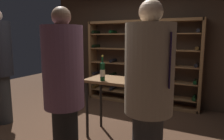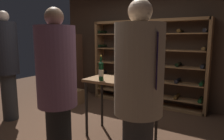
# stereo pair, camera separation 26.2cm
# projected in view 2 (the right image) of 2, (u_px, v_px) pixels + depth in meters

# --- Properties ---
(ground_plane) EXTENTS (10.18, 10.18, 0.00)m
(ground_plane) POSITION_uv_depth(u_px,v_px,m) (93.00, 134.00, 3.35)
(ground_plane) COLOR #472D1E
(back_wall) EXTENTS (4.55, 0.10, 2.65)m
(back_wall) POSITION_uv_depth(u_px,v_px,m) (144.00, 47.00, 4.90)
(back_wall) COLOR #3D2B1E
(back_wall) RESTS_ON ground
(wine_rack) EXTENTS (2.66, 0.32, 1.94)m
(wine_rack) POSITION_uv_depth(u_px,v_px,m) (147.00, 64.00, 4.70)
(wine_rack) COLOR brown
(wine_rack) RESTS_ON ground
(tasting_table) EXTENTS (1.09, 0.54, 0.92)m
(tasting_table) POSITION_uv_depth(u_px,v_px,m) (121.00, 88.00, 3.09)
(tasting_table) COLOR brown
(tasting_table) RESTS_ON ground
(person_guest_plum_blouse) EXTENTS (0.48, 0.48, 1.90)m
(person_guest_plum_blouse) POSITION_uv_depth(u_px,v_px,m) (139.00, 90.00, 2.00)
(person_guest_plum_blouse) COLOR #313131
(person_guest_plum_blouse) RESTS_ON ground
(person_bystander_dark_jacket) EXTENTS (0.43, 0.43, 1.86)m
(person_bystander_dark_jacket) POSITION_uv_depth(u_px,v_px,m) (57.00, 86.00, 2.25)
(person_bystander_dark_jacket) COLOR black
(person_bystander_dark_jacket) RESTS_ON ground
(person_bystander_red_print) EXTENTS (0.42, 0.42, 2.02)m
(person_bystander_red_print) POSITION_uv_depth(u_px,v_px,m) (7.00, 61.00, 3.79)
(person_bystander_red_print) COLOR #2A2A2A
(person_bystander_red_print) RESTS_ON ground
(wine_crate) EXTENTS (0.50, 0.36, 0.32)m
(wine_crate) POSITION_uv_depth(u_px,v_px,m) (72.00, 96.00, 4.91)
(wine_crate) COLOR brown
(wine_crate) RESTS_ON ground
(display_cabinet) EXTENTS (0.44, 0.36, 1.64)m
(display_cabinet) POSITION_uv_depth(u_px,v_px,m) (72.00, 65.00, 5.44)
(display_cabinet) COLOR #4C2D1E
(display_cabinet) RESTS_ON ground
(wine_bottle_gold_foil) EXTENTS (0.08, 0.08, 0.37)m
(wine_bottle_gold_foil) POSITION_uv_depth(u_px,v_px,m) (127.00, 70.00, 3.16)
(wine_bottle_gold_foil) COLOR black
(wine_bottle_gold_foil) RESTS_ON tasting_table
(wine_bottle_red_label) EXTENTS (0.09, 0.09, 0.38)m
(wine_bottle_red_label) POSITION_uv_depth(u_px,v_px,m) (137.00, 72.00, 2.96)
(wine_bottle_red_label) COLOR black
(wine_bottle_red_label) RESTS_ON tasting_table
(wine_bottle_amber_reserve) EXTENTS (0.07, 0.07, 0.38)m
(wine_bottle_amber_reserve) POSITION_uv_depth(u_px,v_px,m) (101.00, 71.00, 3.00)
(wine_bottle_amber_reserve) COLOR black
(wine_bottle_amber_reserve) RESTS_ON tasting_table
(wine_glass_stemmed_right) EXTENTS (0.07, 0.07, 0.13)m
(wine_glass_stemmed_right) POSITION_uv_depth(u_px,v_px,m) (149.00, 76.00, 2.85)
(wine_glass_stemmed_right) COLOR silver
(wine_glass_stemmed_right) RESTS_ON tasting_table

